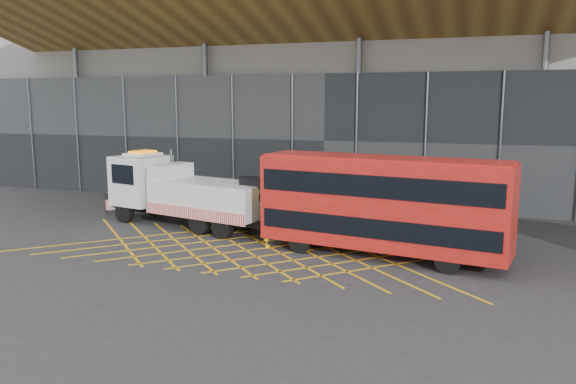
% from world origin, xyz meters
% --- Properties ---
extents(ground_plane, '(120.00, 120.00, 0.00)m').
position_xyz_m(ground_plane, '(0.00, 0.00, 0.00)').
color(ground_plane, '#2B2B2D').
extents(road_markings, '(19.96, 7.16, 0.01)m').
position_xyz_m(road_markings, '(1.60, 0.00, 0.01)').
color(road_markings, gold).
rests_on(road_markings, ground_plane).
extents(construction_building, '(55.00, 23.97, 18.00)m').
position_xyz_m(construction_building, '(1.92, 18.40, 8.98)').
color(construction_building, gray).
rests_on(construction_building, ground_plane).
extents(recovery_truck, '(10.95, 4.77, 3.81)m').
position_xyz_m(recovery_truck, '(-3.39, 3.50, 1.76)').
color(recovery_truck, black).
rests_on(recovery_truck, ground_plane).
extents(bus_towed, '(10.42, 3.98, 4.14)m').
position_xyz_m(bus_towed, '(7.24, 0.88, 2.30)').
color(bus_towed, '#AD140F').
rests_on(bus_towed, ground_plane).
extents(worker, '(0.61, 0.73, 1.71)m').
position_xyz_m(worker, '(2.27, 0.83, 0.86)').
color(worker, yellow).
rests_on(worker, ground_plane).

